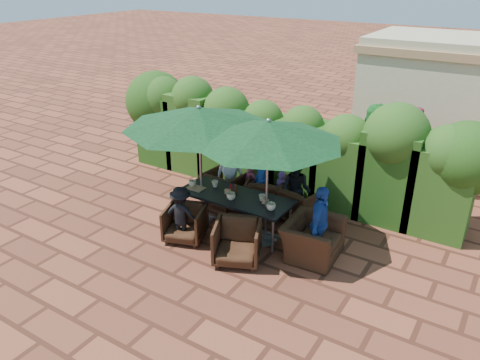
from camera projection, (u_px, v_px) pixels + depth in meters
The scene contains 31 objects.
ground at pixel (226, 233), 9.34m from camera, with size 80.00×80.00×0.00m, color brown.
dining_table at pixel (235, 199), 9.19m from camera, with size 2.27×0.90×0.75m.
umbrella_left at pixel (199, 118), 8.91m from camera, with size 2.93×2.93×2.46m.
umbrella_right at pixel (268, 132), 8.14m from camera, with size 2.71×2.71×2.46m.
chair_far_left at pixel (224, 186), 10.36m from camera, with size 0.79×0.74×0.82m, color black.
chair_far_mid at pixel (266, 192), 10.07m from camera, with size 0.79×0.74×0.82m, color black.
chair_far_right at pixel (300, 202), 9.69m from camera, with size 0.77×0.72×0.79m, color black.
chair_near_left at pixel (185, 222), 8.98m from camera, with size 0.73×0.68×0.75m, color black.
chair_near_right at pixel (237, 240), 8.29m from camera, with size 0.81×0.75×0.83m, color black.
chair_end_right at pixel (313, 233), 8.41m from camera, with size 1.07×0.69×0.93m, color black.
adult_far_left at pixel (230, 175), 10.36m from camera, with size 0.63×0.37×1.27m, color silver.
adult_far_mid at pixel (262, 184), 9.99m from camera, with size 0.44×0.36×1.22m, color #1C4198.
adult_far_right at pixel (296, 191), 9.58m from camera, with size 0.63×0.39×1.32m, color black.
adult_near_left at pixel (181, 214), 8.85m from camera, with size 0.72×0.33×1.13m, color black.
adult_end_right at pixel (320, 224), 8.24m from camera, with size 0.83×0.42×1.42m, color #1C4198.
child_left at pixel (250, 185), 10.30m from camera, with size 0.33×0.27×0.92m, color #C1446B.
child_right at pixel (281, 192), 9.97m from camera, with size 0.33×0.27×0.92m, color purple.
pedestrian_a at pixel (373, 140), 11.53m from camera, with size 1.76×0.63×1.88m, color green.
pedestrian_b at pixel (409, 144), 11.26m from camera, with size 0.91×0.55×1.89m, color #C1446B.
pedestrian_c at pixel (464, 162), 10.50m from camera, with size 1.08×0.50×1.69m, color gray.
cup_a at pixel (192, 183), 9.55m from camera, with size 0.15×0.15×0.12m, color beige.
cup_b at pixel (215, 184), 9.51m from camera, with size 0.14×0.14×0.13m, color beige.
cup_c at pixel (231, 196), 8.98m from camera, with size 0.18×0.18×0.14m, color beige.
cup_d at pixel (262, 198), 8.95m from camera, with size 0.13×0.13×0.12m, color beige.
cup_e at pixel (271, 207), 8.60m from camera, with size 0.17×0.17×0.14m, color beige.
ketchup_bottle at pixel (231, 188), 9.28m from camera, with size 0.04×0.04×0.17m, color #B20C0A.
sauce_bottle at pixel (236, 189), 9.25m from camera, with size 0.04×0.04×0.17m, color #4C230C.
serving_tray at pixel (196, 188), 9.46m from camera, with size 0.35×0.25×0.02m, color #A97551.
number_block_left at pixel (228, 192), 9.21m from camera, with size 0.12×0.06×0.10m, color tan.
number_block_right at pixel (265, 202), 8.82m from camera, with size 0.12×0.06×0.10m, color tan.
hedge_wall at pixel (276, 137), 10.65m from camera, with size 9.10×1.60×2.48m.
Camera 1 is at (4.53, -6.68, 4.82)m, focal length 35.00 mm.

